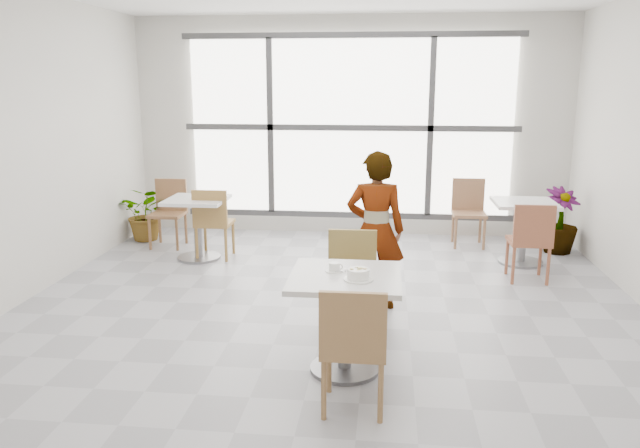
# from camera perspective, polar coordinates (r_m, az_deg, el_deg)

# --- Properties ---
(floor) EXTENTS (7.00, 7.00, 0.00)m
(floor) POSITION_cam_1_polar(r_m,az_deg,el_deg) (5.52, 0.34, -9.46)
(floor) COLOR #9E9EA5
(floor) RESTS_ON ground
(wall_back) EXTENTS (6.00, 0.00, 6.00)m
(wall_back) POSITION_cam_1_polar(r_m,az_deg,el_deg) (8.61, 2.78, 8.97)
(wall_back) COLOR silver
(wall_back) RESTS_ON ground
(wall_front) EXTENTS (6.00, 0.00, 6.00)m
(wall_front) POSITION_cam_1_polar(r_m,az_deg,el_deg) (1.76, -11.46, -7.58)
(wall_front) COLOR silver
(wall_front) RESTS_ON ground
(window) EXTENTS (4.60, 0.07, 2.52)m
(window) POSITION_cam_1_polar(r_m,az_deg,el_deg) (8.54, 2.75, 8.94)
(window) COLOR white
(window) RESTS_ON ground
(main_table) EXTENTS (0.80, 0.80, 0.75)m
(main_table) POSITION_cam_1_polar(r_m,az_deg,el_deg) (4.53, 2.35, -7.49)
(main_table) COLOR silver
(main_table) RESTS_ON ground
(chair_near) EXTENTS (0.42, 0.42, 0.87)m
(chair_near) POSITION_cam_1_polar(r_m,az_deg,el_deg) (3.98, 3.13, -10.87)
(chair_near) COLOR #986E44
(chair_near) RESTS_ON ground
(chair_far) EXTENTS (0.42, 0.42, 0.87)m
(chair_far) POSITION_cam_1_polar(r_m,az_deg,el_deg) (5.29, 2.94, -4.70)
(chair_far) COLOR olive
(chair_far) RESTS_ON ground
(oatmeal_bowl) EXTENTS (0.21, 0.21, 0.09)m
(oatmeal_bowl) POSITION_cam_1_polar(r_m,az_deg,el_deg) (4.34, 3.60, -4.68)
(oatmeal_bowl) COLOR white
(oatmeal_bowl) RESTS_ON main_table
(coffee_cup) EXTENTS (0.16, 0.13, 0.07)m
(coffee_cup) POSITION_cam_1_polar(r_m,az_deg,el_deg) (4.53, 1.36, -4.06)
(coffee_cup) COLOR white
(coffee_cup) RESTS_ON main_table
(person) EXTENTS (0.56, 0.37, 1.50)m
(person) POSITION_cam_1_polar(r_m,az_deg,el_deg) (5.79, 5.18, -0.59)
(person) COLOR black
(person) RESTS_ON ground
(bg_table_left) EXTENTS (0.70, 0.70, 0.75)m
(bg_table_left) POSITION_cam_1_polar(r_m,az_deg,el_deg) (7.56, -11.32, 0.39)
(bg_table_left) COLOR white
(bg_table_left) RESTS_ON ground
(bg_table_right) EXTENTS (0.70, 0.70, 0.75)m
(bg_table_right) POSITION_cam_1_polar(r_m,az_deg,el_deg) (7.61, 18.36, 0.05)
(bg_table_right) COLOR white
(bg_table_right) RESTS_ON ground
(bg_chair_left_near) EXTENTS (0.42, 0.42, 0.87)m
(bg_chair_left_near) POSITION_cam_1_polar(r_m,az_deg,el_deg) (7.51, -9.95, 0.46)
(bg_chair_left_near) COLOR olive
(bg_chair_left_near) RESTS_ON ground
(bg_chair_left_far) EXTENTS (0.42, 0.42, 0.87)m
(bg_chair_left_far) POSITION_cam_1_polar(r_m,az_deg,el_deg) (8.29, -13.84, 1.46)
(bg_chair_left_far) COLOR brown
(bg_chair_left_far) RESTS_ON ground
(bg_chair_right_near) EXTENTS (0.42, 0.42, 0.87)m
(bg_chair_right_near) POSITION_cam_1_polar(r_m,az_deg,el_deg) (6.91, 19.00, -1.16)
(bg_chair_right_near) COLOR #975439
(bg_chair_right_near) RESTS_ON ground
(bg_chair_right_far) EXTENTS (0.42, 0.42, 0.87)m
(bg_chair_right_far) POSITION_cam_1_polar(r_m,az_deg,el_deg) (8.31, 13.64, 1.51)
(bg_chair_right_far) COLOR #966949
(bg_chair_right_far) RESTS_ON ground
(plant_left) EXTENTS (0.75, 0.68, 0.74)m
(plant_left) POSITION_cam_1_polar(r_m,az_deg,el_deg) (8.65, -15.77, 0.94)
(plant_left) COLOR #4D793A
(plant_left) RESTS_ON ground
(plant_right) EXTENTS (0.59, 0.59, 0.83)m
(plant_right) POSITION_cam_1_polar(r_m,az_deg,el_deg) (8.28, 21.35, 0.31)
(plant_right) COLOR #508647
(plant_right) RESTS_ON ground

